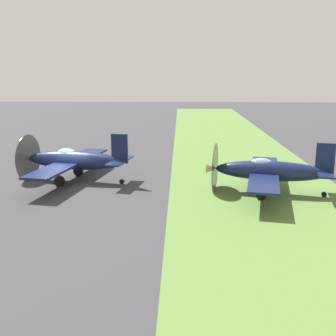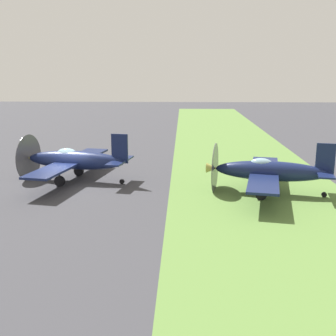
# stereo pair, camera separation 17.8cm
# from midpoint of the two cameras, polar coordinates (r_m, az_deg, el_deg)

# --- Properties ---
(ground_plane) EXTENTS (160.00, 160.00, 0.00)m
(ground_plane) POSITION_cam_midpoint_polar(r_m,az_deg,el_deg) (28.15, -13.72, -2.55)
(ground_plane) COLOR #38383D
(grass_verge) EXTENTS (120.00, 11.00, 0.01)m
(grass_verge) POSITION_cam_midpoint_polar(r_m,az_deg,el_deg) (27.51, 11.96, -2.81)
(grass_verge) COLOR #567A38
(grass_verge) RESTS_ON ground
(airplane_lead) EXTENTS (9.89, 7.89, 3.50)m
(airplane_lead) POSITION_cam_midpoint_polar(r_m,az_deg,el_deg) (29.26, -12.42, 1.05)
(airplane_lead) COLOR #141E47
(airplane_lead) RESTS_ON ground
(airplane_wingman) EXTENTS (9.58, 7.64, 3.39)m
(airplane_wingman) POSITION_cam_midpoint_polar(r_m,az_deg,el_deg) (26.34, 13.54, -0.40)
(airplane_wingman) COLOR #141E47
(airplane_wingman) RESTS_ON ground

